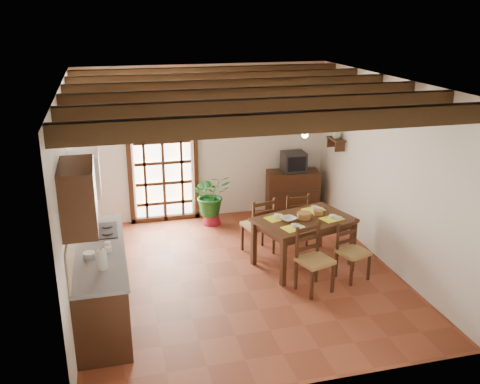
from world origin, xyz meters
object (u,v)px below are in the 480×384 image
object	(u,v)px
dining_table	(304,225)
chair_far_right	(293,227)
sideboard	(293,192)
chair_near_left	(314,271)
chair_far_left	(258,235)
crt_tv	(294,162)
pendant_lamp	(305,130)
kitchen_counter	(101,282)
potted_plant	(211,194)
chair_near_right	(352,261)

from	to	relation	value
dining_table	chair_far_right	world-z (taller)	chair_far_right
chair_far_right	sideboard	size ratio (longest dim) A/B	0.93
chair_near_left	chair_far_left	xyz separation A→B (m)	(-0.40, 1.36, 0.00)
chair_far_left	crt_tv	distance (m)	2.03
crt_tv	pendant_lamp	xyz separation A→B (m)	(-0.59, -2.02, 1.06)
kitchen_counter	pendant_lamp	xyz separation A→B (m)	(2.96, 0.80, 1.60)
chair_far_right	pendant_lamp	size ratio (longest dim) A/B	1.07
potted_plant	pendant_lamp	size ratio (longest dim) A/B	2.34
kitchen_counter	chair_near_right	world-z (taller)	kitchen_counter
potted_plant	chair_near_right	bearing A→B (deg)	-58.60
potted_plant	pendant_lamp	distance (m)	2.59
dining_table	sideboard	xyz separation A→B (m)	(0.59, 2.12, -0.24)
dining_table	sideboard	distance (m)	2.22
chair_far_left	chair_far_right	xyz separation A→B (m)	(0.66, 0.19, -0.01)
kitchen_counter	chair_far_right	bearing A→B (deg)	25.58
sideboard	potted_plant	size ratio (longest dim) A/B	0.49
sideboard	pendant_lamp	distance (m)	2.69
chair_near_left	chair_far_right	size ratio (longest dim) A/B	1.03
chair_near_right	chair_near_left	bearing A→B (deg)	178.69
chair_near_right	sideboard	world-z (taller)	chair_near_right
pendant_lamp	dining_table	bearing A→B (deg)	-90.00
kitchen_counter	chair_far_right	size ratio (longest dim) A/B	2.50
chair_far_left	dining_table	bearing A→B (deg)	118.03
chair_near_right	chair_far_right	size ratio (longest dim) A/B	0.94
chair_near_left	sideboard	xyz separation A→B (m)	(0.73, 2.90, 0.12)
chair_far_left	potted_plant	world-z (taller)	potted_plant
dining_table	sideboard	world-z (taller)	sideboard
kitchen_counter	chair_far_right	xyz separation A→B (m)	(3.09, 1.48, -0.19)
chair_near_left	potted_plant	distance (m)	2.88
pendant_lamp	crt_tv	bearing A→B (deg)	73.66
chair_near_right	chair_far_left	distance (m)	1.58
sideboard	crt_tv	size ratio (longest dim) A/B	2.27
chair_near_right	crt_tv	xyz separation A→B (m)	(0.06, 2.70, 0.75)
kitchen_counter	chair_far_right	world-z (taller)	kitchen_counter
dining_table	chair_far_right	bearing A→B (deg)	64.20
chair_far_left	crt_tv	xyz separation A→B (m)	(1.12, 1.53, 0.72)
chair_far_left	pendant_lamp	distance (m)	1.92
kitchen_counter	sideboard	bearing A→B (deg)	38.49
kitchen_counter	pendant_lamp	bearing A→B (deg)	15.16
chair_near_left	crt_tv	distance (m)	3.07
kitchen_counter	chair_far_left	bearing A→B (deg)	27.89
dining_table	sideboard	size ratio (longest dim) A/B	1.63
pendant_lamp	potted_plant	bearing A→B (deg)	118.76
chair_near_right	chair_far_left	xyz separation A→B (m)	(-1.06, 1.17, 0.03)
kitchen_counter	sideboard	world-z (taller)	kitchen_counter
chair_far_left	chair_far_right	size ratio (longest dim) A/B	1.05
chair_near_left	chair_far_left	bearing A→B (deg)	88.59
crt_tv	pendant_lamp	size ratio (longest dim) A/B	0.51
chair_near_right	chair_far_right	distance (m)	1.42
chair_far_left	pendant_lamp	bearing A→B (deg)	123.41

